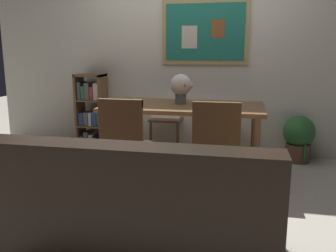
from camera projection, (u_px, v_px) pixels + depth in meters
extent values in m
plane|color=beige|center=(168.00, 183.00, 3.64)|extent=(12.00, 12.00, 0.00)
cube|color=silver|center=(189.00, 50.00, 4.58)|extent=(5.20, 0.10, 2.60)
cube|color=tan|center=(205.00, 32.00, 4.43)|extent=(1.06, 0.02, 0.78)
cube|color=#1E7260|center=(205.00, 32.00, 4.42)|extent=(0.96, 0.01, 0.68)
cube|color=beige|center=(189.00, 37.00, 4.46)|extent=(0.19, 0.00, 0.27)
cube|color=brown|center=(218.00, 29.00, 4.37)|extent=(0.16, 0.00, 0.22)
cube|color=brown|center=(184.00, 107.00, 3.82)|extent=(1.65, 0.87, 0.04)
cylinder|color=brown|center=(105.00, 146.00, 3.70)|extent=(0.07, 0.07, 0.70)
cylinder|color=brown|center=(256.00, 154.00, 3.41)|extent=(0.07, 0.07, 0.70)
cylinder|color=brown|center=(127.00, 131.00, 4.38)|extent=(0.07, 0.07, 0.70)
cylinder|color=brown|center=(254.00, 137.00, 4.09)|extent=(0.07, 0.07, 0.70)
cube|color=brown|center=(167.00, 119.00, 4.67)|extent=(0.40, 0.40, 0.03)
cube|color=#C6B299|center=(167.00, 117.00, 4.66)|extent=(0.36, 0.36, 0.03)
cylinder|color=brown|center=(182.00, 134.00, 4.84)|extent=(0.04, 0.04, 0.42)
cylinder|color=brown|center=(157.00, 132.00, 4.91)|extent=(0.04, 0.04, 0.42)
cylinder|color=brown|center=(177.00, 140.00, 4.52)|extent=(0.04, 0.04, 0.42)
cylinder|color=brown|center=(151.00, 138.00, 4.59)|extent=(0.04, 0.04, 0.42)
cube|color=brown|center=(170.00, 98.00, 4.79)|extent=(0.38, 0.04, 0.46)
cube|color=brown|center=(170.00, 83.00, 4.75)|extent=(0.38, 0.05, 0.06)
cube|color=brown|center=(128.00, 149.00, 3.26)|extent=(0.40, 0.40, 0.03)
cube|color=#C6B299|center=(128.00, 146.00, 3.25)|extent=(0.36, 0.36, 0.03)
cylinder|color=brown|center=(104.00, 178.00, 3.18)|extent=(0.04, 0.04, 0.42)
cylinder|color=brown|center=(142.00, 181.00, 3.11)|extent=(0.04, 0.04, 0.42)
cylinder|color=brown|center=(117.00, 166.00, 3.50)|extent=(0.04, 0.04, 0.42)
cylinder|color=brown|center=(151.00, 168.00, 3.44)|extent=(0.04, 0.04, 0.42)
cube|color=brown|center=(121.00, 126.00, 3.04)|extent=(0.38, 0.04, 0.46)
cube|color=brown|center=(120.00, 103.00, 3.00)|extent=(0.38, 0.05, 0.06)
cube|color=brown|center=(217.00, 154.00, 3.09)|extent=(0.40, 0.40, 0.03)
cube|color=#C6B299|center=(217.00, 151.00, 3.09)|extent=(0.36, 0.36, 0.03)
cylinder|color=brown|center=(194.00, 185.00, 3.01)|extent=(0.04, 0.04, 0.42)
cylinder|color=brown|center=(236.00, 188.00, 2.94)|extent=(0.04, 0.04, 0.42)
cylinder|color=brown|center=(199.00, 172.00, 3.34)|extent=(0.04, 0.04, 0.42)
cylinder|color=brown|center=(237.00, 174.00, 3.27)|extent=(0.04, 0.04, 0.42)
cube|color=brown|center=(216.00, 131.00, 2.87)|extent=(0.38, 0.04, 0.46)
cube|color=brown|center=(217.00, 106.00, 2.83)|extent=(0.38, 0.05, 0.06)
cube|color=brown|center=(222.00, 121.00, 4.53)|extent=(0.40, 0.40, 0.03)
cube|color=#C6B299|center=(222.00, 119.00, 4.52)|extent=(0.36, 0.36, 0.03)
cylinder|color=brown|center=(235.00, 136.00, 4.71)|extent=(0.04, 0.04, 0.42)
cylinder|color=brown|center=(209.00, 135.00, 4.77)|extent=(0.04, 0.04, 0.42)
cylinder|color=brown|center=(235.00, 143.00, 4.38)|extent=(0.04, 0.04, 0.42)
cylinder|color=brown|center=(206.00, 141.00, 4.45)|extent=(0.04, 0.04, 0.42)
cube|color=brown|center=(223.00, 100.00, 4.65)|extent=(0.38, 0.04, 0.46)
cube|color=brown|center=(224.00, 84.00, 4.61)|extent=(0.38, 0.05, 0.06)
cube|color=black|center=(127.00, 230.00, 2.28)|extent=(1.80, 0.84, 0.40)
cube|color=black|center=(105.00, 185.00, 1.89)|extent=(1.80, 0.20, 0.44)
cube|color=black|center=(7.00, 174.00, 2.38)|extent=(0.18, 0.80, 0.22)
cube|color=black|center=(262.00, 194.00, 2.06)|extent=(0.18, 0.80, 0.22)
cube|color=#8C6B4C|center=(42.00, 181.00, 2.12)|extent=(0.32, 0.16, 0.33)
cube|color=#334C72|center=(115.00, 186.00, 2.03)|extent=(0.32, 0.16, 0.33)
cube|color=#B78C33|center=(195.00, 193.00, 1.94)|extent=(0.32, 0.16, 0.33)
cube|color=brown|center=(80.00, 112.00, 4.78)|extent=(0.03, 0.28, 1.00)
cube|color=brown|center=(104.00, 113.00, 4.71)|extent=(0.03, 0.28, 1.00)
cube|color=brown|center=(93.00, 149.00, 4.85)|extent=(0.36, 0.28, 0.03)
cube|color=brown|center=(90.00, 75.00, 4.65)|extent=(0.36, 0.28, 0.03)
cube|color=brown|center=(92.00, 125.00, 4.78)|extent=(0.30, 0.28, 0.02)
cube|color=brown|center=(91.00, 100.00, 4.71)|extent=(0.30, 0.28, 0.02)
cube|color=#2D4C8C|center=(85.00, 141.00, 4.85)|extent=(0.05, 0.22, 0.17)
cube|color=#595960|center=(89.00, 139.00, 4.83)|extent=(0.06, 0.22, 0.23)
cube|color=beige|center=(94.00, 141.00, 4.82)|extent=(0.05, 0.22, 0.19)
cube|color=#2D4C8C|center=(98.00, 142.00, 4.81)|extent=(0.05, 0.22, 0.17)
cube|color=#2D4C8C|center=(84.00, 118.00, 4.78)|extent=(0.06, 0.22, 0.16)
cube|color=#595960|center=(89.00, 118.00, 4.77)|extent=(0.06, 0.22, 0.17)
cube|color=beige|center=(93.00, 118.00, 4.76)|extent=(0.04, 0.22, 0.17)
cube|color=#2D4C8C|center=(97.00, 118.00, 4.75)|extent=(0.06, 0.22, 0.18)
cube|color=#337247|center=(101.00, 116.00, 4.73)|extent=(0.04, 0.22, 0.23)
cube|color=#595960|center=(82.00, 90.00, 4.71)|extent=(0.04, 0.22, 0.23)
cube|color=#337247|center=(86.00, 92.00, 4.71)|extent=(0.04, 0.22, 0.17)
cube|color=#595960|center=(90.00, 91.00, 4.69)|extent=(0.06, 0.22, 0.22)
cube|color=#B2332D|center=(94.00, 93.00, 4.68)|extent=(0.04, 0.22, 0.17)
cube|color=beige|center=(99.00, 91.00, 4.67)|extent=(0.06, 0.22, 0.22)
cylinder|color=brown|center=(297.00, 152.00, 4.33)|extent=(0.28, 0.28, 0.22)
cylinder|color=#332319|center=(298.00, 144.00, 4.31)|extent=(0.25, 0.25, 0.02)
sphere|color=#2D6B33|center=(299.00, 131.00, 4.28)|extent=(0.37, 0.37, 0.37)
cylinder|color=#2D6B33|center=(305.00, 152.00, 4.17)|extent=(0.03, 0.03, 0.21)
cylinder|color=#2D6B33|center=(308.00, 150.00, 4.39)|extent=(0.03, 0.03, 0.27)
cylinder|color=slate|center=(181.00, 98.00, 3.88)|extent=(0.12, 0.12, 0.12)
sphere|color=silver|center=(181.00, 85.00, 3.85)|extent=(0.22, 0.22, 0.22)
sphere|color=pink|center=(178.00, 84.00, 3.93)|extent=(0.07, 0.07, 0.07)
sphere|color=#D86633|center=(184.00, 85.00, 3.77)|extent=(0.05, 0.05, 0.05)
sphere|color=silver|center=(189.00, 86.00, 3.86)|extent=(0.08, 0.08, 0.08)
cube|color=black|center=(222.00, 107.00, 3.60)|extent=(0.14, 0.14, 0.02)
cube|color=gray|center=(222.00, 106.00, 3.59)|extent=(0.09, 0.09, 0.00)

